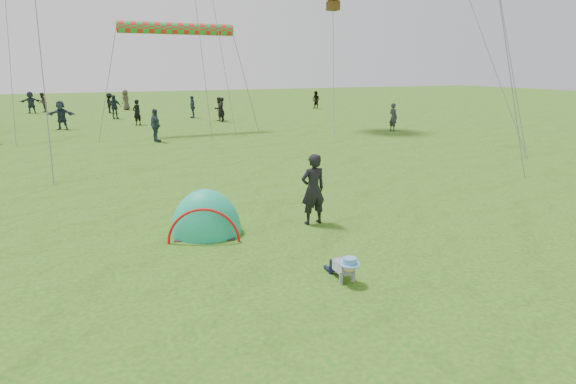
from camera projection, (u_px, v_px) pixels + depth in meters
name	position (u px, v px, depth m)	size (l,w,h in m)	color
ground	(351.00, 273.00, 8.32)	(140.00, 140.00, 0.00)	#1D5A0F
crawling_toddler	(344.00, 267.00, 7.98)	(0.47, 0.67, 0.51)	black
popup_tent	(207.00, 233.00, 10.32)	(1.61, 1.32, 2.08)	#11A098
standing_adult	(313.00, 189.00, 10.73)	(0.63, 0.41, 1.73)	black
crowd_person_0	(222.00, 110.00, 31.35)	(0.61, 0.40, 1.67)	black
crowd_person_1	(316.00, 100.00, 41.24)	(0.78, 0.61, 1.60)	black
crowd_person_2	(114.00, 107.00, 33.09)	(1.02, 0.42, 1.74)	#1F2D32
crowd_person_4	(126.00, 100.00, 40.16)	(0.87, 0.56, 1.77)	#473D31
crowd_person_5	(31.00, 102.00, 37.25)	(1.66, 0.53, 1.79)	#2A3345
crowd_person_6	(393.00, 117.00, 26.76)	(0.60, 0.39, 1.64)	#2D2E32
crowd_person_7	(43.00, 102.00, 38.09)	(0.80, 0.62, 1.64)	#3D2C2A
crowd_person_8	(192.00, 107.00, 33.74)	(0.97, 0.40, 1.65)	#313D4B
crowd_person_11	(61.00, 115.00, 27.37)	(1.62, 0.51, 1.74)	#252C40
crowd_person_12	(137.00, 112.00, 29.44)	(0.61, 0.40, 1.66)	black
crowd_person_13	(219.00, 109.00, 32.00)	(0.80, 0.63, 1.65)	black
crowd_person_14	(156.00, 125.00, 22.77)	(0.98, 0.41, 1.68)	#2C3F46
crowd_person_15	(110.00, 103.00, 37.30)	(1.06, 0.61, 1.64)	black
rainbow_tube_kite	(177.00, 29.00, 24.94)	(0.64, 0.64, 6.35)	red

